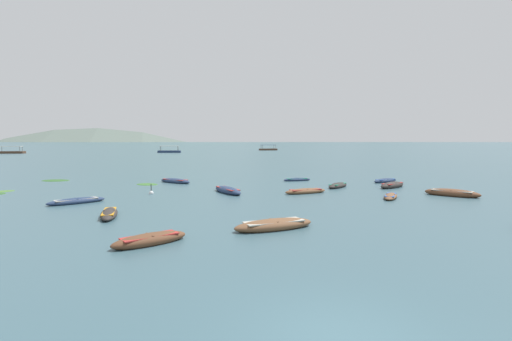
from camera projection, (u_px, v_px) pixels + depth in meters
The scene contains 25 objects.
ground_plane at pixel (242, 142), 1501.85m from camera, with size 6000.00×6000.00×0.00m, color #385660.
mountain_1 at pixel (151, 92), 1581.01m from camera, with size 1311.48×1311.48×423.29m, color slate.
mountain_2 at pixel (276, 110), 1846.67m from camera, with size 1070.11×1070.11×305.61m, color #4C5B56.
mountain_3 at pixel (380, 120), 1932.15m from camera, with size 873.37×873.37×216.22m, color #4C5B56.
rowboat_0 at pixel (150, 240), 15.06m from camera, with size 3.11×2.71×0.55m.
rowboat_1 at pixel (297, 180), 38.74m from camera, with size 3.11×1.64×0.38m.
rowboat_2 at pixel (392, 185), 33.19m from camera, with size 3.44×3.22×0.64m.
rowboat_3 at pixel (109, 214), 20.52m from camera, with size 1.69×3.52×0.47m.
rowboat_4 at pixel (76, 201), 24.82m from camera, with size 3.47×3.06×0.45m.
rowboat_5 at pixel (390, 196), 27.07m from camera, with size 2.23×3.23×0.40m.
rowboat_6 at pixel (385, 181), 37.39m from camera, with size 3.26×2.53×0.48m.
rowboat_7 at pixel (305, 191), 29.58m from camera, with size 3.75×2.32×0.49m.
rowboat_8 at pixel (228, 190), 29.82m from camera, with size 2.87×4.35×0.61m.
rowboat_9 at pixel (338, 186), 33.28m from camera, with size 2.81×3.26×0.52m.
rowboat_10 at pixel (274, 225), 17.62m from camera, with size 4.20×2.66×0.60m.
rowboat_12 at pixel (175, 181), 36.95m from camera, with size 3.81×3.33×0.54m.
rowboat_13 at pixel (452, 193), 28.11m from camera, with size 3.71×3.50×0.67m.
ferry_0 at pixel (11, 152), 120.41m from camera, with size 8.30×3.80×2.54m.
ferry_1 at pixel (169, 151), 128.65m from camera, with size 7.99×3.69×2.54m.
ferry_2 at pixel (268, 149), 160.51m from camera, with size 8.02×4.40×2.54m.
mooring_buoy at pixel (151, 193), 29.14m from camera, with size 0.36×0.36×0.91m.
weed_patch_1 at pixel (147, 184), 35.49m from camera, with size 2.28×1.67×0.14m, color #38662D.
weed_patch_2 at pixel (4, 192), 30.55m from camera, with size 1.64×1.13×0.14m, color #477033.
weed_patch_3 at pixel (56, 181), 38.93m from camera, with size 2.97×2.18×0.14m, color #2D5628.
weed_patch_5 at pixel (79, 201), 25.78m from camera, with size 1.37×2.17×0.14m, color #477033.
Camera 1 is at (-2.01, -7.43, 4.17)m, focal length 26.17 mm.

